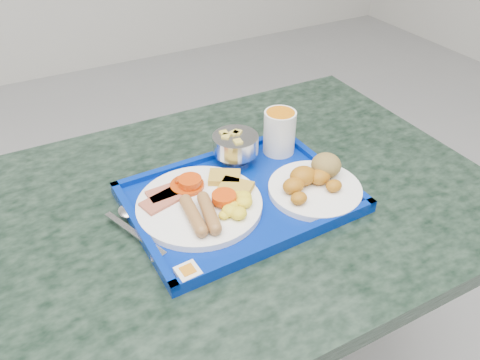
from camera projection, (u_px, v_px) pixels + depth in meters
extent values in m
cylinder|color=gray|center=(220.00, 315.00, 1.14)|extent=(0.10, 0.10, 0.64)
cube|color=black|center=(216.00, 209.00, 0.93)|extent=(1.13, 0.76, 0.04)
cube|color=#03218C|center=(240.00, 199.00, 0.92)|extent=(0.43, 0.32, 0.01)
cube|color=#03218C|center=(206.00, 157.00, 1.01)|extent=(0.42, 0.03, 0.01)
cube|color=#03218C|center=(282.00, 240.00, 0.81)|extent=(0.42, 0.03, 0.01)
cube|color=#03218C|center=(323.00, 164.00, 0.99)|extent=(0.02, 0.31, 0.01)
cube|color=#03218C|center=(141.00, 230.00, 0.83)|extent=(0.02, 0.31, 0.01)
cylinder|color=white|center=(199.00, 205.00, 0.88)|extent=(0.24, 0.24, 0.01)
cube|color=#B55D48|center=(168.00, 192.00, 0.90)|extent=(0.08, 0.05, 0.01)
cube|color=#B55D48|center=(163.00, 200.00, 0.88)|extent=(0.09, 0.06, 0.01)
cylinder|color=#CA4008|center=(187.00, 185.00, 0.91)|extent=(0.07, 0.07, 0.01)
sphere|color=#CA4008|center=(192.00, 184.00, 0.91)|extent=(0.01, 0.01, 0.01)
sphere|color=#CA4008|center=(186.00, 189.00, 0.89)|extent=(0.01, 0.01, 0.01)
sphere|color=#CA4008|center=(191.00, 179.00, 0.92)|extent=(0.01, 0.01, 0.01)
sphere|color=#CA4008|center=(196.00, 178.00, 0.92)|extent=(0.01, 0.01, 0.01)
sphere|color=#CA4008|center=(194.00, 177.00, 0.92)|extent=(0.01, 0.01, 0.01)
sphere|color=#CA4008|center=(177.00, 181.00, 0.91)|extent=(0.01, 0.01, 0.01)
sphere|color=#CA4008|center=(191.00, 185.00, 0.90)|extent=(0.01, 0.01, 0.01)
sphere|color=#CA4008|center=(188.00, 184.00, 0.91)|extent=(0.01, 0.01, 0.01)
sphere|color=#CA4008|center=(191.00, 182.00, 0.91)|extent=(0.01, 0.01, 0.01)
sphere|color=#CA4008|center=(183.00, 179.00, 0.92)|extent=(0.01, 0.01, 0.01)
sphere|color=#CA4008|center=(186.00, 186.00, 0.90)|extent=(0.01, 0.01, 0.01)
sphere|color=#CA4008|center=(181.00, 185.00, 0.90)|extent=(0.01, 0.01, 0.01)
sphere|color=#CA4008|center=(178.00, 179.00, 0.92)|extent=(0.01, 0.01, 0.01)
sphere|color=#CA4008|center=(186.00, 179.00, 0.92)|extent=(0.01, 0.01, 0.01)
sphere|color=#CA4008|center=(182.00, 185.00, 0.90)|extent=(0.01, 0.01, 0.01)
sphere|color=#CA4008|center=(186.00, 185.00, 0.90)|extent=(0.01, 0.01, 0.01)
sphere|color=#CA4008|center=(192.00, 185.00, 0.90)|extent=(0.01, 0.01, 0.01)
cube|color=gold|center=(224.00, 177.00, 0.93)|extent=(0.08, 0.07, 0.01)
cube|color=gold|center=(236.00, 187.00, 0.90)|extent=(0.08, 0.08, 0.01)
cylinder|color=brown|center=(193.00, 215.00, 0.83)|extent=(0.03, 0.09, 0.02)
cylinder|color=brown|center=(209.00, 213.00, 0.84)|extent=(0.04, 0.09, 0.02)
ellipsoid|color=yellow|center=(238.00, 195.00, 0.88)|extent=(0.02, 0.02, 0.01)
ellipsoid|color=yellow|center=(224.00, 215.00, 0.84)|extent=(0.02, 0.02, 0.01)
ellipsoid|color=yellow|center=(244.00, 202.00, 0.86)|extent=(0.03, 0.03, 0.02)
ellipsoid|color=yellow|center=(231.00, 206.00, 0.86)|extent=(0.03, 0.03, 0.02)
ellipsoid|color=yellow|center=(240.00, 199.00, 0.88)|extent=(0.02, 0.02, 0.01)
ellipsoid|color=yellow|center=(230.00, 211.00, 0.84)|extent=(0.03, 0.03, 0.02)
ellipsoid|color=yellow|center=(238.00, 213.00, 0.84)|extent=(0.03, 0.03, 0.02)
ellipsoid|color=yellow|center=(244.00, 197.00, 0.87)|extent=(0.03, 0.03, 0.02)
cylinder|color=red|center=(190.00, 181.00, 0.91)|extent=(0.05, 0.05, 0.01)
cylinder|color=red|center=(224.00, 197.00, 0.87)|extent=(0.05, 0.05, 0.01)
cylinder|color=white|center=(315.00, 189.00, 0.92)|extent=(0.18, 0.18, 0.01)
ellipsoid|color=#AC6714|center=(334.00, 186.00, 0.90)|extent=(0.03, 0.03, 0.02)
ellipsoid|color=#AC6714|center=(320.00, 177.00, 0.92)|extent=(0.04, 0.04, 0.03)
ellipsoid|color=#AC6714|center=(303.00, 176.00, 0.91)|extent=(0.05, 0.05, 0.04)
ellipsoid|color=#AC6714|center=(293.00, 186.00, 0.90)|extent=(0.04, 0.04, 0.03)
ellipsoid|color=#AC6714|center=(299.00, 198.00, 0.87)|extent=(0.03, 0.03, 0.02)
ellipsoid|color=olive|center=(326.00, 165.00, 0.93)|extent=(0.06, 0.06, 0.05)
cylinder|color=silver|center=(236.00, 160.00, 1.01)|extent=(0.06, 0.06, 0.01)
cylinder|color=silver|center=(236.00, 155.00, 1.00)|extent=(0.02, 0.02, 0.02)
cylinder|color=silver|center=(235.00, 144.00, 0.98)|extent=(0.10, 0.10, 0.04)
cube|color=#D2BF50|center=(234.00, 135.00, 0.98)|extent=(0.02, 0.02, 0.01)
cube|color=#D2BF50|center=(238.00, 144.00, 0.96)|extent=(0.02, 0.02, 0.01)
cube|color=#D2BF50|center=(226.00, 138.00, 0.97)|extent=(0.02, 0.02, 0.01)
cube|color=#D2BF50|center=(237.00, 134.00, 0.98)|extent=(0.02, 0.02, 0.01)
cube|color=#D2BF50|center=(224.00, 135.00, 0.98)|extent=(0.02, 0.02, 0.01)
cylinder|color=white|center=(279.00, 132.00, 1.01)|extent=(0.07, 0.07, 0.10)
cylinder|color=orange|center=(280.00, 115.00, 0.99)|extent=(0.06, 0.06, 0.01)
cube|color=silver|center=(150.00, 236.00, 0.82)|extent=(0.04, 0.12, 0.00)
ellipsoid|color=silver|center=(126.00, 211.00, 0.87)|extent=(0.04, 0.05, 0.01)
cube|color=silver|center=(135.00, 233.00, 0.83)|extent=(0.07, 0.15, 0.00)
cube|color=white|center=(188.00, 273.00, 0.75)|extent=(0.04, 0.04, 0.01)
cube|color=orange|center=(188.00, 270.00, 0.74)|extent=(0.02, 0.02, 0.00)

